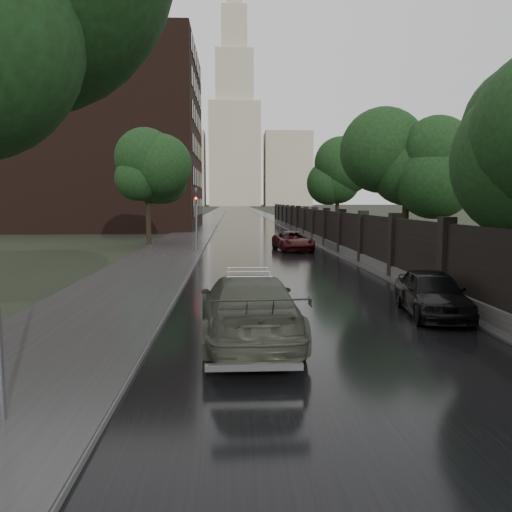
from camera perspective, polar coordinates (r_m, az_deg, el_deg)
The scene contains 14 objects.
ground at distance 6.62m, azimuth 18.29°, elevation -22.94°, with size 800.00×800.00×0.00m, color black.
road at distance 195.40m, azimuth -2.19°, elevation 5.40°, with size 8.00×420.00×0.02m, color black.
sidewalk_left at distance 195.43m, azimuth -3.96°, elevation 5.41°, with size 4.00×420.00×0.16m, color #2D2D2D.
verge_right at distance 195.54m, azimuth -0.57°, elevation 5.41°, with size 3.00×420.00×0.08m, color #2D2D2D.
fence_right at distance 38.05m, azimuth 7.46°, elevation 2.98°, with size 0.45×75.72×2.70m.
tree_left_far at distance 35.90m, azimuth -12.32°, elevation 9.45°, with size 4.25×4.25×7.39m.
tree_right_b at distance 29.08m, azimuth 16.87°, elevation 9.51°, with size 4.08×4.08×7.01m.
tree_right_c at distance 46.42m, azimuth 9.32°, elevation 8.41°, with size 4.08×4.08×7.01m.
traffic_light at distance 30.44m, azimuth -6.84°, elevation 4.78°, with size 0.16×0.32×4.00m.
brick_building at distance 59.89m, azimuth -18.57°, elevation 12.53°, with size 24.00×18.00×20.00m, color black.
stalinist_tower at distance 307.39m, azimuth -2.46°, elevation 12.90°, with size 92.00×30.00×159.00m.
volga_sedan at distance 11.47m, azimuth -0.87°, elevation -5.90°, with size 2.16×5.30×1.54m, color #414638.
car_right_near at distance 14.77m, azimuth 19.47°, elevation -3.99°, with size 1.53×3.79×1.29m, color black.
car_right_far at distance 32.18m, azimuth 4.24°, elevation 1.72°, with size 2.06×4.46×1.24m, color black.
Camera 1 is at (-2.18, -5.37, 3.20)m, focal length 35.00 mm.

